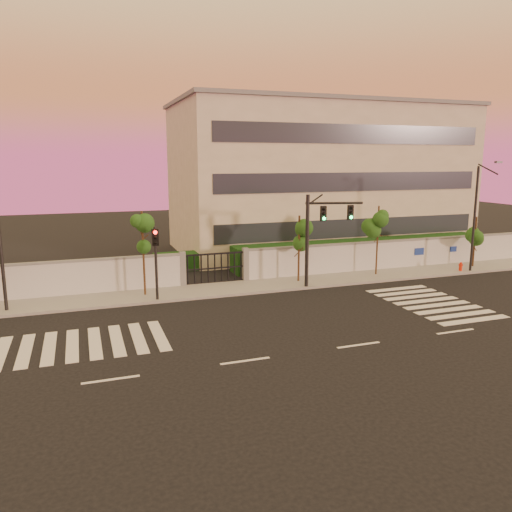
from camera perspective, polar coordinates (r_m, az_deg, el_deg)
The scene contains 14 objects.
ground at distance 21.62m, azimuth 11.64°, elevation -9.95°, with size 120.00×120.00×0.00m, color black.
sidewalk at distance 30.62m, azimuth 1.46°, elevation -3.34°, with size 60.00×3.00×0.15m, color gray.
perimeter_wall at distance 31.80m, azimuth 0.68°, elevation -0.96°, with size 60.00×0.36×2.20m.
hedge_row at distance 34.73m, azimuth 0.76°, elevation -0.37°, with size 41.00×4.25×1.80m.
institutional_building at distance 43.86m, azimuth 7.18°, elevation 8.93°, with size 24.40×12.40×12.25m.
road_markings at distance 24.07m, azimuth 3.72°, elevation -7.53°, with size 57.00×7.62×0.02m.
street_tree_c at distance 28.26m, azimuth -12.79°, elevation 2.44°, with size 1.46×1.16×4.87m.
street_tree_d at distance 30.93m, azimuth 4.98°, elevation 2.56°, with size 1.49×1.19×4.27m.
street_tree_e at distance 33.61m, azimuth 13.80°, elevation 3.48°, with size 1.34×1.07×4.69m.
street_tree_f at distance 38.60m, azimuth 23.80°, elevation 2.69°, with size 1.50×1.19×3.68m.
traffic_signal_main at distance 29.85m, azimuth 7.13°, elevation 3.03°, with size 3.53×1.01×5.64m.
traffic_signal_secondary at distance 27.23m, azimuth -11.38°, elevation 0.12°, with size 0.32×0.33×4.13m.
streetlight_east at distance 36.63m, azimuth 23.90°, elevation 4.45°, with size 0.45×1.82×7.55m.
fire_hydrant at distance 36.93m, azimuth 22.34°, elevation -1.22°, with size 0.30×0.28×0.75m.
Camera 1 is at (-10.67, -17.19, 7.63)m, focal length 35.00 mm.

